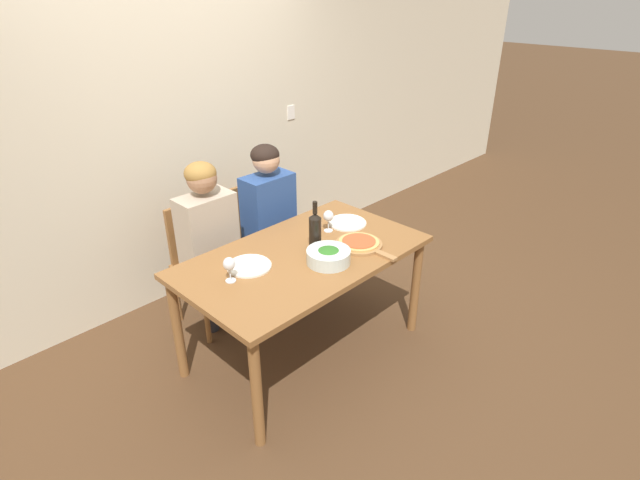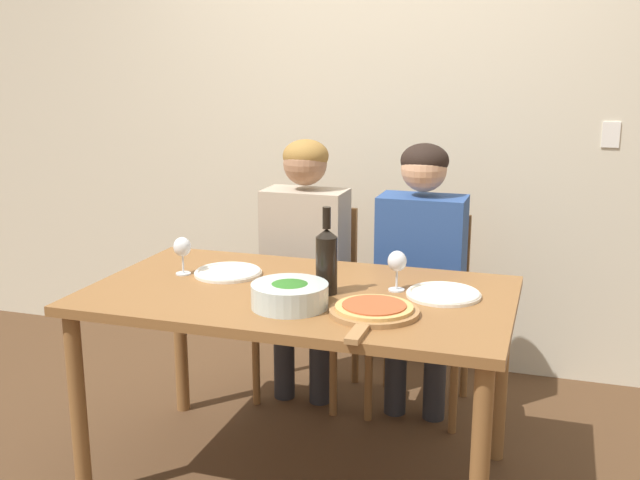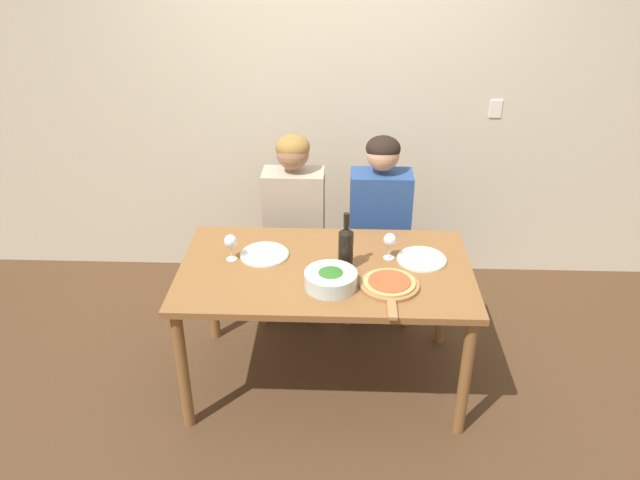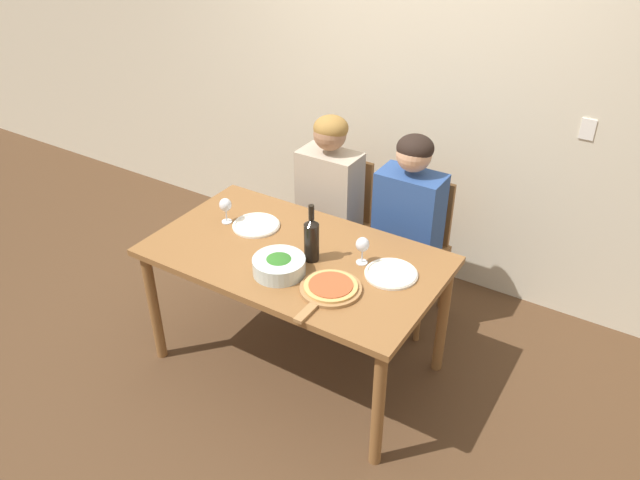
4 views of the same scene
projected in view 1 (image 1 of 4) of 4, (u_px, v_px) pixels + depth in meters
ground_plane at (305, 350)px, 3.46m from camera, size 40.00×40.00×0.00m
back_wall at (178, 123)px, 3.66m from camera, size 10.00×0.06×2.70m
dining_table at (303, 265)px, 3.15m from camera, size 1.55×0.89×0.76m
chair_left at (204, 259)px, 3.59m from camera, size 0.42×0.42×0.90m
chair_right at (263, 235)px, 3.93m from camera, size 0.42×0.42×0.90m
person_woman at (209, 232)px, 3.41m from camera, size 0.47×0.51×1.24m
person_man at (270, 209)px, 3.75m from camera, size 0.47×0.51×1.24m
wine_bottle at (316, 230)px, 3.11m from camera, size 0.08×0.08×0.32m
broccoli_bowl at (328, 256)px, 2.99m from camera, size 0.27×0.27×0.09m
dinner_plate_left at (249, 266)px, 2.96m from camera, size 0.27×0.27×0.02m
dinner_plate_right at (347, 223)px, 3.49m from camera, size 0.27×0.27×0.02m
pizza_on_board at (360, 244)px, 3.19m from camera, size 0.30×0.44×0.04m
wine_glass_left at (229, 265)px, 2.77m from camera, size 0.07×0.07×0.15m
wine_glass_right at (328, 217)px, 3.34m from camera, size 0.07×0.07×0.15m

